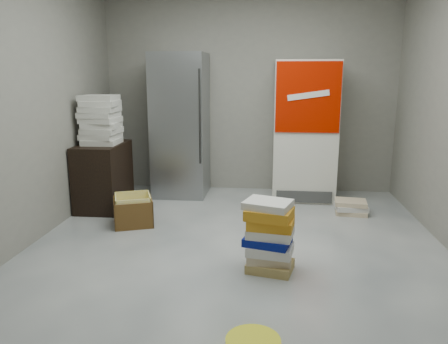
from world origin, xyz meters
TOP-DOWN VIEW (x-y plane):
  - ground at (0.00, 0.00)m, footprint 5.00×5.00m
  - room_shell at (0.00, 0.00)m, footprint 4.04×5.04m
  - steel_fridge at (-0.90, 2.13)m, footprint 0.70×0.72m
  - coke_cooler at (0.75, 2.12)m, footprint 0.80×0.73m
  - wood_shelf at (-1.73, 1.40)m, footprint 0.50×0.80m
  - supply_box_stack at (-1.72, 1.39)m, footprint 0.45×0.44m
  - phonebook_stack_main at (0.31, -0.18)m, footprint 0.46×0.41m
  - phonebook_stack_side at (1.28, 1.45)m, footprint 0.40×0.32m
  - cardboard_box at (-1.18, 0.82)m, footprint 0.53×0.53m

SIDE VIEW (x-z plane):
  - ground at x=0.00m, z-range 0.00..0.00m
  - phonebook_stack_side at x=1.28m, z-range 0.00..0.16m
  - cardboard_box at x=-1.18m, z-range -0.03..0.30m
  - phonebook_stack_main at x=0.31m, z-range 0.00..0.61m
  - wood_shelf at x=-1.73m, z-range 0.00..0.80m
  - coke_cooler at x=0.75m, z-range 0.00..1.80m
  - steel_fridge at x=-0.90m, z-range 0.00..1.90m
  - supply_box_stack at x=-1.72m, z-range 0.80..1.38m
  - room_shell at x=0.00m, z-range 0.39..3.21m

